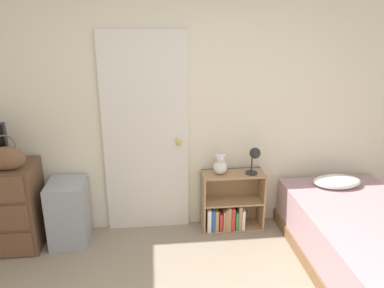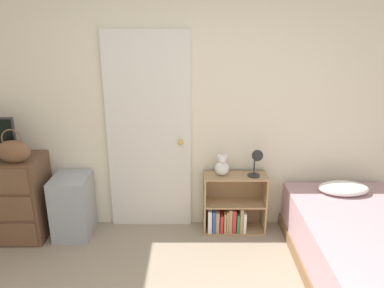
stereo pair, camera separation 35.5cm
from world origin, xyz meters
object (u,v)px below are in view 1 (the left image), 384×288
Objects in this scene: storage_bin at (69,212)px; handbag at (7,158)px; desk_lamp at (255,156)px; bed at (371,246)px; teddy_bear at (220,165)px; bookshelf at (229,208)px.

handbag is at bearing -161.24° from storage_bin.
bed is (0.84, -0.81, -0.57)m from desk_lamp.
handbag reaches higher than teddy_bear.
teddy_bear is 0.11× the size of bed.
desk_lamp reaches higher than bed.
bed is at bearing -11.15° from handbag.
handbag reaches higher than storage_bin.
desk_lamp is (1.85, 0.04, 0.51)m from storage_bin.
storage_bin is at bearing 18.76° from handbag.
teddy_bear is (1.95, 0.23, -0.24)m from handbag.
handbag reaches higher than bookshelf.
teddy_bear reaches higher than bookshelf.
teddy_bear is at bearing 144.43° from bed.
teddy_bear is at bearing 6.70° from handbag.
bookshelf is 0.32× the size of bed.
teddy_bear is 1.53m from bed.
teddy_bear reaches higher than bed.
handbag is 2.19m from bookshelf.
handbag is at bearing -173.30° from teddy_bear.
bookshelf is at bearing 2.84° from storage_bin.
bookshelf is 2.88× the size of teddy_bear.
bed is at bearing -38.10° from bookshelf.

